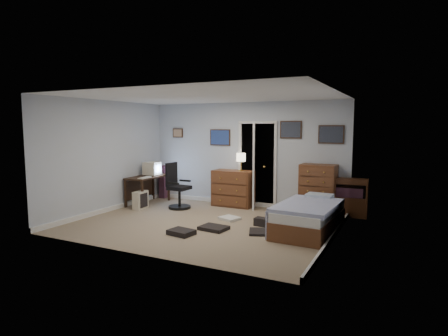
{
  "coord_description": "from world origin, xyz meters",
  "views": [
    {
      "loc": [
        3.57,
        -6.33,
        1.93
      ],
      "look_at": [
        0.29,
        0.3,
        1.1
      ],
      "focal_mm": 30.0,
      "sensor_mm": 36.0,
      "label": 1
    }
  ],
  "objects_px": {
    "computer_desk": "(145,182)",
    "bed": "(308,217)",
    "office_chair": "(177,191)",
    "tall_dresser": "(318,190)",
    "low_dresser": "(233,188)"
  },
  "relations": [
    {
      "from": "office_chair",
      "to": "bed",
      "type": "height_order",
      "value": "office_chair"
    },
    {
      "from": "low_dresser",
      "to": "bed",
      "type": "xyz_separation_m",
      "value": [
        2.18,
        -1.42,
        -0.15
      ]
    },
    {
      "from": "office_chair",
      "to": "bed",
      "type": "distance_m",
      "value": 3.31
    },
    {
      "from": "low_dresser",
      "to": "tall_dresser",
      "type": "xyz_separation_m",
      "value": [
        2.04,
        -0.02,
        0.12
      ]
    },
    {
      "from": "computer_desk",
      "to": "bed",
      "type": "relative_size",
      "value": 0.66
    },
    {
      "from": "low_dresser",
      "to": "bed",
      "type": "distance_m",
      "value": 2.6
    },
    {
      "from": "bed",
      "to": "office_chair",
      "type": "bearing_deg",
      "value": 172.4
    },
    {
      "from": "tall_dresser",
      "to": "bed",
      "type": "bearing_deg",
      "value": -81.83
    },
    {
      "from": "office_chair",
      "to": "tall_dresser",
      "type": "xyz_separation_m",
      "value": [
        3.12,
        0.79,
        0.14
      ]
    },
    {
      "from": "computer_desk",
      "to": "low_dresser",
      "type": "xyz_separation_m",
      "value": [
        2.09,
        0.72,
        -0.1
      ]
    },
    {
      "from": "office_chair",
      "to": "bed",
      "type": "bearing_deg",
      "value": -8.59
    },
    {
      "from": "bed",
      "to": "computer_desk",
      "type": "bearing_deg",
      "value": 173.62
    },
    {
      "from": "office_chair",
      "to": "computer_desk",
      "type": "bearing_deg",
      "value": 176.61
    },
    {
      "from": "computer_desk",
      "to": "bed",
      "type": "bearing_deg",
      "value": -11.75
    },
    {
      "from": "office_chair",
      "to": "low_dresser",
      "type": "relative_size",
      "value": 1.1
    }
  ]
}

